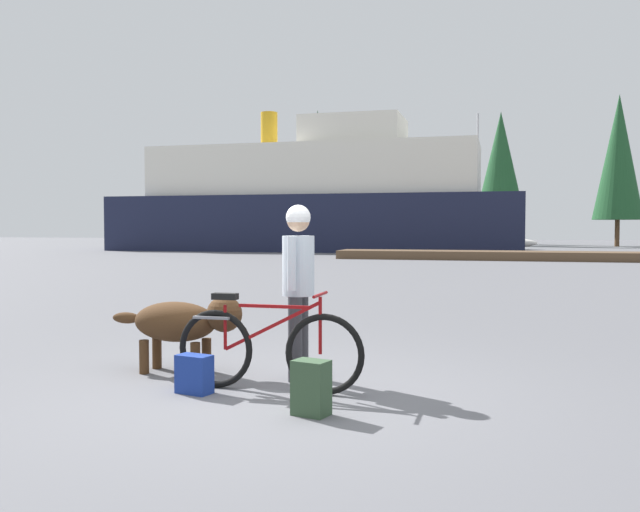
# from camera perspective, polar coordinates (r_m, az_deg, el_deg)

# --- Properties ---
(ground_plane) EXTENTS (160.00, 160.00, 0.00)m
(ground_plane) POSITION_cam_1_polar(r_m,az_deg,el_deg) (6.31, -3.94, -11.51)
(ground_plane) COLOR slate
(bicycle) EXTENTS (1.81, 0.44, 0.92)m
(bicycle) POSITION_cam_1_polar(r_m,az_deg,el_deg) (6.33, -4.45, -7.76)
(bicycle) COLOR black
(bicycle) RESTS_ON ground_plane
(person_cyclist) EXTENTS (0.32, 0.53, 1.74)m
(person_cyclist) POSITION_cam_1_polar(r_m,az_deg,el_deg) (6.72, -1.84, -1.54)
(person_cyclist) COLOR #333338
(person_cyclist) RESTS_ON ground_plane
(dog) EXTENTS (1.47, 0.49, 0.82)m
(dog) POSITION_cam_1_polar(r_m,az_deg,el_deg) (7.20, -11.38, -5.47)
(dog) COLOR #472D19
(dog) RESTS_ON ground_plane
(backpack) EXTENTS (0.32, 0.27, 0.45)m
(backpack) POSITION_cam_1_polar(r_m,az_deg,el_deg) (5.57, -0.75, -11.02)
(backpack) COLOR #334C33
(backpack) RESTS_ON ground_plane
(handbag_pannier) EXTENTS (0.35, 0.25, 0.35)m
(handbag_pannier) POSITION_cam_1_polar(r_m,az_deg,el_deg) (6.38, -10.53, -9.74)
(handbag_pannier) COLOR navy
(handbag_pannier) RESTS_ON ground_plane
(dock_pier) EXTENTS (18.38, 2.43, 0.40)m
(dock_pier) POSITION_cam_1_polar(r_m,az_deg,el_deg) (32.76, 17.68, 0.01)
(dock_pier) COLOR brown
(dock_pier) RESTS_ON ground_plane
(ferry_boat) EXTENTS (26.09, 7.96, 9.10)m
(ferry_boat) POSITION_cam_1_polar(r_m,az_deg,el_deg) (44.24, -0.31, 4.66)
(ferry_boat) COLOR #191E38
(ferry_boat) RESTS_ON ground_plane
(sailboat_moored) EXTENTS (8.02, 2.25, 9.34)m
(sailboat_moored) POSITION_cam_1_polar(r_m,az_deg,el_deg) (48.00, 13.05, 1.16)
(sailboat_moored) COLOR silver
(sailboat_moored) RESTS_ON ground_plane
(pine_tree_far_left) EXTENTS (3.46, 3.46, 11.95)m
(pine_tree_far_left) POSITION_cam_1_polar(r_m,az_deg,el_deg) (60.97, -0.20, 7.70)
(pine_tree_far_left) COLOR #4C331E
(pine_tree_far_left) RESTS_ON ground_plane
(pine_tree_center) EXTENTS (3.47, 3.47, 10.96)m
(pine_tree_center) POSITION_cam_1_polar(r_m,az_deg,el_deg) (57.89, 14.95, 7.94)
(pine_tree_center) COLOR #4C331E
(pine_tree_center) RESTS_ON ground_plane
(pine_tree_far_right) EXTENTS (3.79, 3.79, 11.89)m
(pine_tree_far_right) POSITION_cam_1_polar(r_m,az_deg,el_deg) (58.27, 23.82, 7.62)
(pine_tree_far_right) COLOR #4C331E
(pine_tree_far_right) RESTS_ON ground_plane
(pine_tree_mid_back) EXTENTS (2.83, 2.83, 10.39)m
(pine_tree_mid_back) POSITION_cam_1_polar(r_m,az_deg,el_deg) (62.58, 15.05, 6.64)
(pine_tree_mid_back) COLOR #4C331E
(pine_tree_mid_back) RESTS_ON ground_plane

